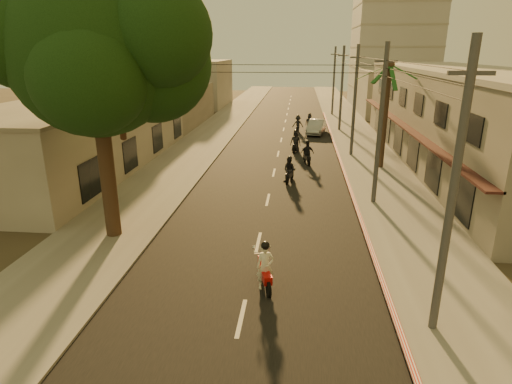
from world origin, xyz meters
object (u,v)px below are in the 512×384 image
at_px(palm_tree, 390,71).
at_px(scooter_far_a, 296,142).
at_px(parked_car, 316,127).
at_px(scooter_red, 265,268).
at_px(scooter_far_b, 298,125).
at_px(broadleaf_tree, 104,52).
at_px(scooter_far_c, 309,123).
at_px(scooter_mid_a, 290,171).
at_px(scooter_mid_b, 307,154).

distance_m(palm_tree, scooter_far_a, 10.29).
height_order(palm_tree, parked_car, palm_tree).
distance_m(scooter_red, scooter_far_b, 32.17).
bearing_deg(scooter_far_a, scooter_far_b, 98.50).
xyz_separation_m(palm_tree, scooter_red, (-7.37, -17.98, -6.29)).
height_order(broadleaf_tree, scooter_far_c, broadleaf_tree).
height_order(scooter_far_b, parked_car, scooter_far_b).
relative_size(palm_tree, scooter_far_c, 4.20).
bearing_deg(scooter_far_a, scooter_mid_a, -82.49).
distance_m(scooter_far_a, scooter_far_b, 9.28).
bearing_deg(scooter_far_c, scooter_mid_b, -99.10).
xyz_separation_m(scooter_mid_b, parked_car, (1.12, 13.00, -0.12)).
relative_size(scooter_far_b, scooter_far_c, 1.00).
distance_m(scooter_red, parked_car, 31.81).
distance_m(scooter_far_a, parked_car, 9.04).
relative_size(scooter_red, scooter_far_c, 0.99).
bearing_deg(parked_car, scooter_far_a, -93.58).
bearing_deg(scooter_mid_b, scooter_far_a, 89.31).
height_order(scooter_red, scooter_far_c, scooter_red).
relative_size(scooter_mid_a, scooter_far_c, 0.95).
distance_m(scooter_red, scooter_mid_b, 18.77).
bearing_deg(scooter_mid_a, scooter_red, -79.47).
relative_size(scooter_far_a, scooter_far_b, 1.02).
bearing_deg(scooter_mid_a, scooter_far_b, 101.59).
bearing_deg(scooter_far_a, palm_tree, -27.63).
relative_size(scooter_mid_a, parked_car, 0.39).
bearing_deg(scooter_far_a, parked_car, 85.96).
height_order(scooter_far_b, scooter_far_c, scooter_far_b).
xyz_separation_m(broadleaf_tree, scooter_far_a, (8.08, 18.76, -7.58)).
bearing_deg(parked_car, scooter_mid_a, -87.75).
bearing_deg(palm_tree, scooter_far_c, 108.19).
height_order(palm_tree, scooter_far_c, palm_tree).
distance_m(scooter_mid_a, scooter_mid_b, 5.15).
height_order(palm_tree, scooter_mid_a, palm_tree).
bearing_deg(scooter_far_a, broadleaf_tree, -104.05).
bearing_deg(scooter_far_b, scooter_mid_b, -83.94).
distance_m(palm_tree, scooter_far_c, 17.64).
height_order(scooter_far_a, parked_car, scooter_far_a).
distance_m(palm_tree, scooter_far_b, 16.77).
height_order(palm_tree, scooter_far_b, palm_tree).
height_order(scooter_mid_b, parked_car, scooter_mid_b).
relative_size(scooter_red, scooter_far_a, 0.97).
distance_m(scooter_mid_a, scooter_far_b, 18.48).
xyz_separation_m(scooter_red, scooter_far_b, (0.96, 32.16, 0.02)).
bearing_deg(scooter_mid_b, scooter_red, -109.07).
xyz_separation_m(palm_tree, scooter_far_c, (-5.15, 15.66, -6.28)).
relative_size(broadleaf_tree, parked_car, 2.54).
bearing_deg(scooter_mid_a, palm_tree, 45.09).
height_order(broadleaf_tree, scooter_far_b, broadleaf_tree).
distance_m(broadleaf_tree, scooter_red, 11.29).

